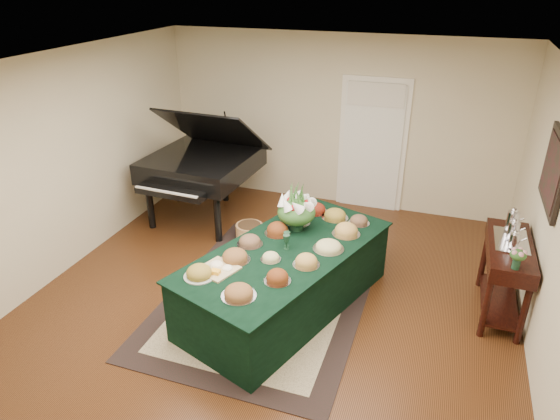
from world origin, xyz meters
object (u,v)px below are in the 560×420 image
(grand_piano, at_px, (202,164))
(mahogany_sideboard, at_px, (508,260))
(buffet_table, at_px, (287,278))
(floral_centerpiece, at_px, (297,208))

(grand_piano, bearing_deg, mahogany_sideboard, -14.37)
(buffet_table, relative_size, grand_piano, 1.57)
(grand_piano, bearing_deg, floral_centerpiece, -33.88)
(buffet_table, xyz_separation_m, mahogany_sideboard, (2.30, 0.68, 0.30))
(floral_centerpiece, xyz_separation_m, grand_piano, (-1.88, 1.26, -0.13))
(floral_centerpiece, relative_size, mahogany_sideboard, 0.40)
(floral_centerpiece, distance_m, mahogany_sideboard, 2.38)
(floral_centerpiece, relative_size, grand_piano, 0.26)
(buffet_table, xyz_separation_m, floral_centerpiece, (-0.05, 0.50, 0.65))
(buffet_table, distance_m, grand_piano, 2.66)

